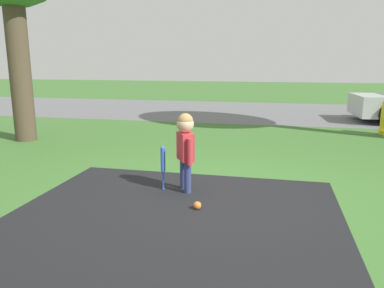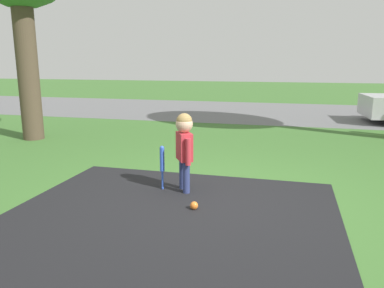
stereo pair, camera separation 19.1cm
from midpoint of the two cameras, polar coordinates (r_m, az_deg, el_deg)
name	(u,v)px [view 2 (the right image)]	position (r m, az deg, el deg)	size (l,w,h in m)	color
ground_plane	(212,199)	(4.85, 4.21, -8.36)	(60.00, 60.00, 0.00)	#3D6B2D
street_strip	(264,112)	(13.58, 11.26, 4.87)	(40.00, 6.00, 0.01)	slate
child	(184,141)	(4.94, -0.07, 0.42)	(0.29, 0.38, 1.06)	navy
baseball_bat	(162,161)	(5.08, -3.49, -2.66)	(0.06, 0.06, 0.61)	blue
sports_ball	(194,205)	(4.50, 1.56, -9.35)	(0.10, 0.10, 0.10)	orange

